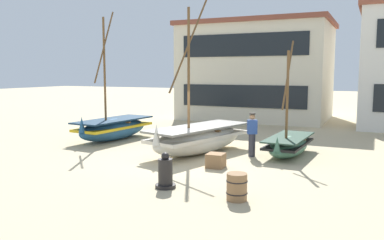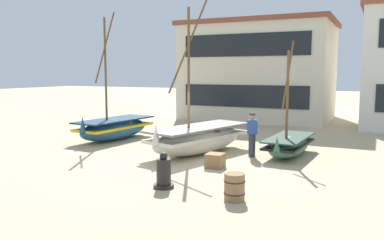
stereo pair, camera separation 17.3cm
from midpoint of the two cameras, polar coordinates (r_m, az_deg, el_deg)
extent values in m
plane|color=tan|center=(14.76, -1.34, -5.82)|extent=(120.00, 120.00, 0.00)
ellipsoid|color=silver|center=(15.98, 1.30, -2.84)|extent=(2.91, 5.12, 1.10)
cube|color=silver|center=(15.96, 1.30, -2.36)|extent=(2.87, 4.93, 0.13)
cube|color=gray|center=(15.91, 1.31, -1.05)|extent=(2.93, 5.04, 0.08)
cone|color=silver|center=(14.23, -4.78, -2.05)|extent=(0.40, 0.40, 0.77)
cylinder|color=brown|center=(15.30, -0.15, 6.73)|extent=(0.10, 0.10, 4.88)
cylinder|color=brown|center=(15.33, -0.15, 10.70)|extent=(0.68, 2.12, 3.61)
cube|color=brown|center=(16.20, 2.14, -1.34)|extent=(1.52, 0.58, 0.06)
ellipsoid|color=#23517A|center=(19.59, -10.69, -1.30)|extent=(1.94, 4.41, 1.01)
cube|color=gold|center=(19.57, -10.70, -0.94)|extent=(1.94, 4.24, 0.12)
cube|color=#132C43|center=(19.53, -10.72, 0.04)|extent=(1.98, 4.33, 0.07)
cone|color=#23517A|center=(18.05, -15.04, -0.65)|extent=(0.34, 0.34, 0.70)
cylinder|color=brown|center=(19.00, -11.95, 6.63)|extent=(0.10, 0.10, 5.02)
cylinder|color=brown|center=(19.03, -12.03, 10.14)|extent=(0.20, 1.39, 3.30)
cube|color=brown|center=(19.78, -10.09, -0.18)|extent=(1.48, 0.30, 0.06)
ellipsoid|color=#427056|center=(16.04, 13.94, -3.64)|extent=(1.43, 3.47, 0.75)
cube|color=black|center=(16.02, 13.95, -3.31)|extent=(1.43, 3.33, 0.09)
cube|color=#243D2F|center=(15.98, 13.97, -2.42)|extent=(1.46, 3.40, 0.05)
cone|color=#427056|center=(14.42, 12.34, -3.40)|extent=(0.26, 0.26, 0.53)
cylinder|color=brown|center=(15.40, 13.74, 3.08)|extent=(0.10, 0.10, 3.51)
cylinder|color=brown|center=(15.37, 13.84, 6.31)|extent=(0.14, 1.36, 2.56)
cube|color=brown|center=(16.23, 14.19, -2.58)|extent=(1.20, 0.22, 0.06)
cylinder|color=#33333D|center=(15.57, 8.85, -3.59)|extent=(0.26, 0.26, 0.88)
cube|color=#2D4C99|center=(15.46, 8.89, -1.00)|extent=(0.42, 0.37, 0.54)
sphere|color=#A87A56|center=(15.41, 8.92, 0.44)|extent=(0.22, 0.22, 0.22)
cylinder|color=#2D2823|center=(15.40, 8.93, 0.88)|extent=(0.24, 0.24, 0.05)
cylinder|color=black|center=(11.44, -3.60, -9.34)|extent=(0.58, 0.58, 0.10)
cylinder|color=black|center=(11.33, -3.62, -7.33)|extent=(0.41, 0.41, 0.73)
sphere|color=black|center=(11.24, -3.63, -5.18)|extent=(0.22, 0.22, 0.22)
cylinder|color=olive|center=(10.31, 6.55, -9.46)|extent=(0.52, 0.52, 0.70)
torus|color=black|center=(10.27, 6.56, -8.63)|extent=(0.56, 0.56, 0.03)
torus|color=black|center=(10.35, 6.54, -10.28)|extent=(0.56, 0.56, 0.03)
cube|color=olive|center=(13.71, 3.67, -5.78)|extent=(0.61, 0.61, 0.48)
cube|color=beige|center=(28.57, 9.74, 6.59)|extent=(9.58, 6.90, 6.32)
cube|color=brown|center=(28.75, 9.88, 13.20)|extent=(9.96, 7.17, 0.30)
cube|color=black|center=(25.28, 7.54, 3.39)|extent=(8.05, 0.06, 1.39)
cube|color=black|center=(25.29, 7.65, 10.55)|extent=(8.05, 0.06, 1.39)
camera|label=1|loc=(0.09, -89.68, 0.04)|focal=37.45mm
camera|label=2|loc=(0.09, 90.32, -0.04)|focal=37.45mm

